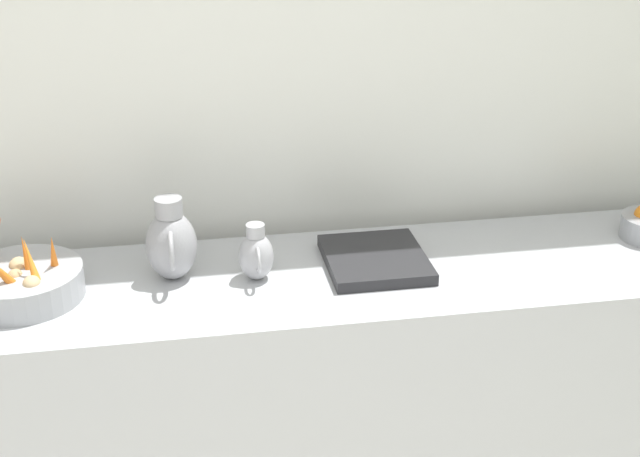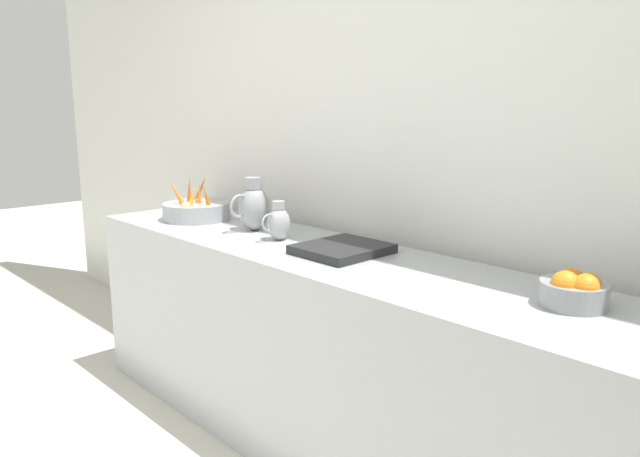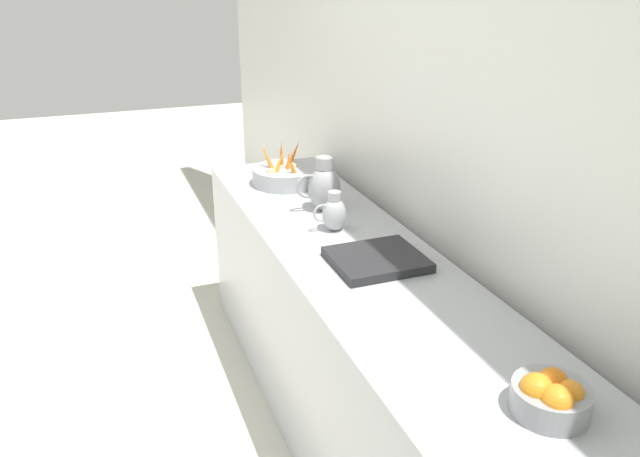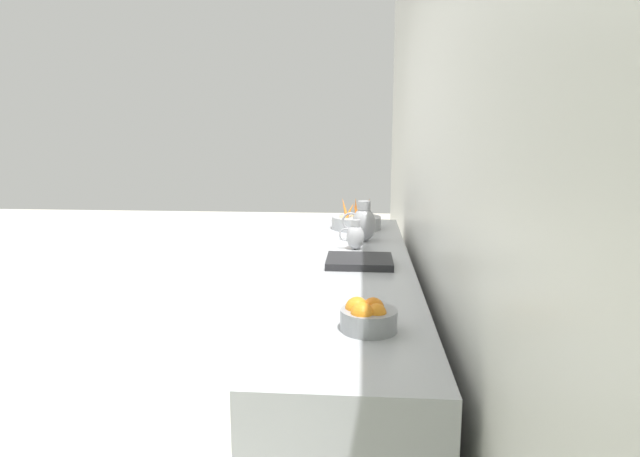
% 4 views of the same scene
% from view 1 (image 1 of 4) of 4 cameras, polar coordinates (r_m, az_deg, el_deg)
% --- Properties ---
extents(tile_wall_left, '(0.10, 7.81, 3.00)m').
position_cam_1_polar(tile_wall_left, '(3.01, 11.23, 12.34)').
color(tile_wall_left, silver).
rests_on(tile_wall_left, ground_plane).
extents(prep_counter, '(0.61, 2.86, 0.88)m').
position_cam_1_polar(prep_counter, '(2.92, 3.03, -10.40)').
color(prep_counter, '#ADAFB5').
rests_on(prep_counter, ground_plane).
extents(vegetable_colander, '(0.35, 0.35, 0.22)m').
position_cam_1_polar(vegetable_colander, '(2.65, -18.60, -3.29)').
color(vegetable_colander, '#9EA0A5').
rests_on(vegetable_colander, prep_counter).
extents(metal_pitcher_tall, '(0.21, 0.15, 0.25)m').
position_cam_1_polar(metal_pitcher_tall, '(2.63, -9.52, -0.92)').
color(metal_pitcher_tall, '#939399').
rests_on(metal_pitcher_tall, prep_counter).
extents(metal_pitcher_short, '(0.15, 0.10, 0.17)m').
position_cam_1_polar(metal_pitcher_short, '(2.61, -4.11, -1.69)').
color(metal_pitcher_short, '#A3A3A8').
rests_on(metal_pitcher_short, prep_counter).
extents(counter_sink_basin, '(0.34, 0.30, 0.04)m').
position_cam_1_polar(counter_sink_basin, '(2.72, 3.56, -1.99)').
color(counter_sink_basin, '#232326').
rests_on(counter_sink_basin, prep_counter).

